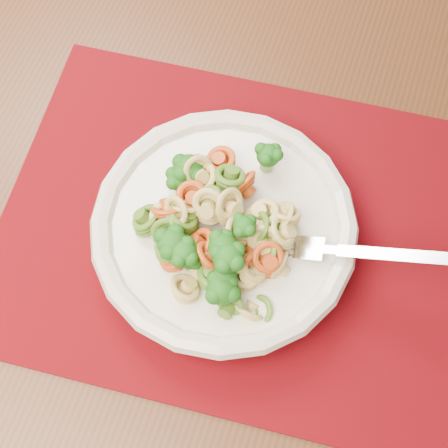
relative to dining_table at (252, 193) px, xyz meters
The scene contains 5 objects.
dining_table is the anchor object (origin of this frame).
placemat 0.15m from the dining_table, 66.61° to the right, with size 0.44×0.34×0.00m, color #55030A.
pasta_bowl 0.19m from the dining_table, 69.20° to the right, with size 0.24×0.24×0.05m.
pasta_broccoli_heap 0.20m from the dining_table, 69.20° to the right, with size 0.21×0.21×0.06m, color #D1C167, non-canonical shape.
fork 0.22m from the dining_table, 35.06° to the right, with size 0.19×0.02×0.01m, color silver, non-canonical shape.
Camera 1 is at (0.41, 0.07, 1.34)m, focal length 50.00 mm.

